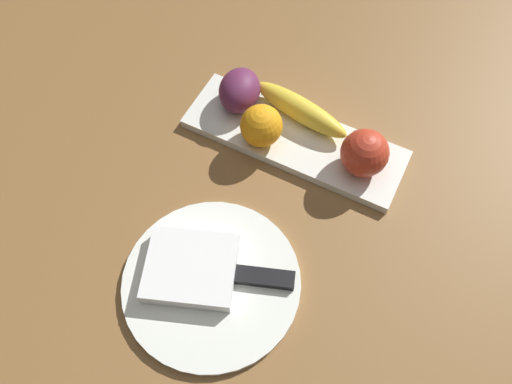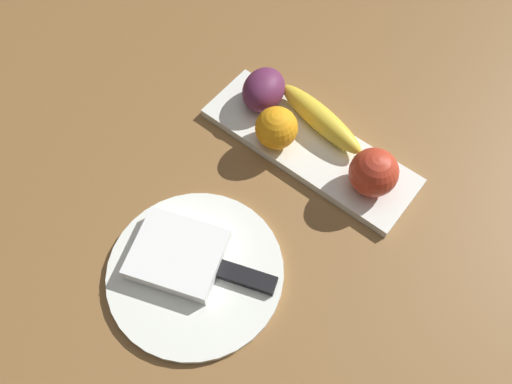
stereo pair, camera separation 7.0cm
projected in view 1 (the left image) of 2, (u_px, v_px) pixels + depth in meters
The scene contains 9 objects.
ground_plane at pixel (317, 154), 0.79m from camera, with size 2.40×2.40×0.00m, color brown.
fruit_tray at pixel (294, 139), 0.80m from camera, with size 0.35×0.11×0.02m, color white.
apple at pixel (365, 153), 0.73m from camera, with size 0.07×0.07×0.07m, color #BC3622.
banana at pixel (300, 109), 0.79m from camera, with size 0.17×0.04×0.04m, color yellow.
orange_near_apple at pixel (261, 126), 0.76m from camera, with size 0.07×0.07×0.07m, color orange.
grape_bunch at pixel (240, 90), 0.80m from camera, with size 0.08×0.07×0.06m, color #5F2549.
dinner_plate at pixel (212, 282), 0.68m from camera, with size 0.24×0.24×0.01m, color white.
folded_napkin at pixel (191, 268), 0.67m from camera, with size 0.12×0.10×0.02m, color white.
knife at pixel (250, 276), 0.68m from camera, with size 0.18×0.08×0.01m.
Camera 1 is at (-0.11, 0.44, 0.66)m, focal length 35.32 mm.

